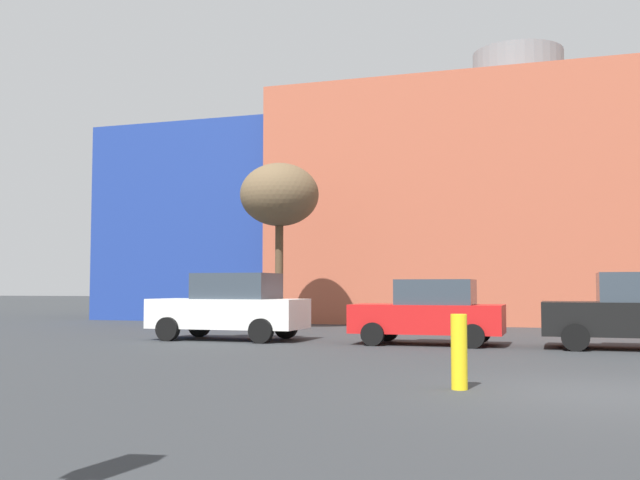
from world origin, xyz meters
The scene contains 7 objects.
ground_plane centered at (0.00, 0.00, 0.00)m, with size 200.00×200.00×0.00m, color #2D3033.
building_backdrop centered at (-2.12, 22.62, 4.89)m, with size 38.37×10.20×12.09m.
parked_car_0 centered at (-9.56, 8.14, 0.95)m, with size 4.39×2.15×1.90m.
parked_car_1 centered at (-3.83, 8.14, 0.85)m, with size 3.94×1.94×1.71m.
parked_car_2 centered at (1.22, 8.14, 0.93)m, with size 4.30×2.11×1.86m.
bare_tree_0 centered at (-10.17, 13.58, 4.82)m, with size 2.86×2.86×6.02m.
bollard_yellow_1 centered at (-2.00, -0.22, 0.55)m, with size 0.24×0.24×1.10m, color yellow.
Camera 1 is at (-0.60, -11.23, 1.50)m, focal length 41.29 mm.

